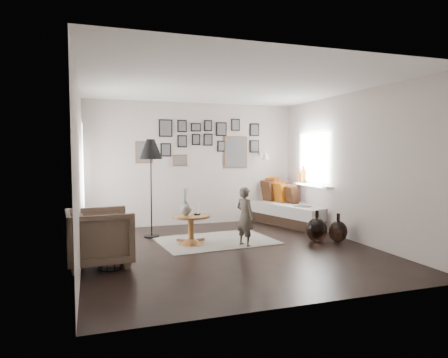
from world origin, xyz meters
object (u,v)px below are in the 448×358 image
object	(u,v)px
floor_lamp	(151,153)
demijohn_large	(317,230)
pedestal_table	(191,231)
demijohn_small	(338,231)
child	(245,217)
magazine_basket	(111,255)
vase	(186,207)
daybed	(290,209)
armchair	(100,237)

from	to	relation	value
floor_lamp	demijohn_large	world-z (taller)	floor_lamp
pedestal_table	demijohn_small	world-z (taller)	same
floor_lamp	child	size ratio (longest dim) A/B	1.82
demijohn_large	demijohn_small	bearing A→B (deg)	-18.92
demijohn_large	demijohn_small	size ratio (longest dim) A/B	1.10
pedestal_table	magazine_basket	xyz separation A→B (m)	(-1.35, -1.00, -0.04)
vase	demijohn_small	world-z (taller)	vase
daybed	floor_lamp	bearing A→B (deg)	172.00
demijohn_large	child	size ratio (longest dim) A/B	0.56
floor_lamp	magazine_basket	bearing A→B (deg)	-114.33
vase	magazine_basket	size ratio (longest dim) A/B	1.20
demijohn_small	vase	bearing A→B (deg)	165.82
magazine_basket	vase	bearing A→B (deg)	38.67
daybed	floor_lamp	xyz separation A→B (m)	(-3.05, -0.44, 1.22)
daybed	armchair	distance (m)	4.48
daybed	demijohn_small	distance (m)	1.86
demijohn_small	magazine_basket	bearing A→B (deg)	-174.38
daybed	demijohn_large	world-z (taller)	daybed
magazine_basket	demijohn_large	xyz separation A→B (m)	(3.47, 0.50, 0.03)
pedestal_table	floor_lamp	bearing A→B (deg)	124.54
vase	floor_lamp	bearing A→B (deg)	121.07
pedestal_table	armchair	world-z (taller)	armchair
demijohn_large	pedestal_table	bearing A→B (deg)	166.62
pedestal_table	daybed	size ratio (longest dim) A/B	0.29
magazine_basket	child	size ratio (longest dim) A/B	0.38
armchair	child	size ratio (longest dim) A/B	0.88
armchair	child	world-z (taller)	child
pedestal_table	demijohn_small	xyz separation A→B (m)	(2.47, -0.62, -0.04)
vase	demijohn_large	world-z (taller)	vase
demijohn_large	daybed	bearing A→B (deg)	77.32
child	armchair	bearing A→B (deg)	75.41
daybed	armchair	world-z (taller)	daybed
pedestal_table	magazine_basket	distance (m)	1.68
child	vase	bearing A→B (deg)	41.26
daybed	demijohn_small	xyz separation A→B (m)	(-0.04, -1.85, -0.13)
magazine_basket	demijohn_small	distance (m)	3.84
demijohn_large	demijohn_small	world-z (taller)	demijohn_large
armchair	floor_lamp	distance (m)	2.18
pedestal_table	armchair	distance (m)	1.69
floor_lamp	child	distance (m)	2.09
pedestal_table	demijohn_small	bearing A→B (deg)	-14.18
pedestal_table	vase	world-z (taller)	vase
daybed	child	size ratio (longest dim) A/B	2.20
daybed	floor_lamp	distance (m)	3.32
vase	demijohn_small	xyz separation A→B (m)	(2.55, -0.64, -0.45)
daybed	armchair	size ratio (longest dim) A/B	2.50
pedestal_table	armchair	size ratio (longest dim) A/B	0.74
pedestal_table	demijohn_large	distance (m)	2.18
child	floor_lamp	bearing A→B (deg)	24.59
magazine_basket	demijohn_large	world-z (taller)	demijohn_large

